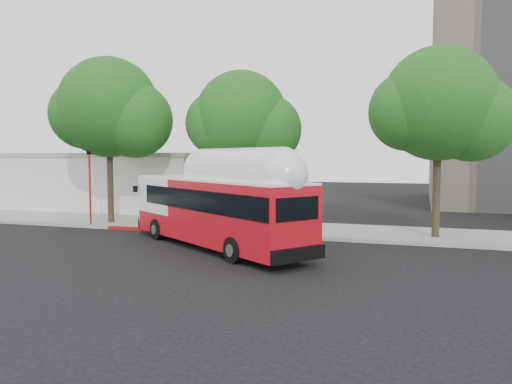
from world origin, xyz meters
TOP-DOWN VIEW (x-y plane):
  - ground at (0.00, 0.00)m, footprint 120.00×120.00m
  - sidewalk at (0.00, 6.50)m, footprint 60.00×5.00m
  - curb_strip at (0.00, 3.90)m, footprint 60.00×0.30m
  - red_curb_segment at (-3.00, 3.90)m, footprint 10.00×0.32m
  - street_tree_left at (-8.53, 5.56)m, footprint 6.67×5.80m
  - street_tree_mid at (-0.59, 6.06)m, footprint 5.75×5.00m
  - street_tree_right at (9.44, 5.86)m, footprint 6.21×5.40m
  - low_commercial_bldg at (-14.00, 14.00)m, footprint 16.20×10.20m
  - transit_bus at (-0.08, 0.34)m, footprint 10.74×8.41m
  - signal_pole at (-9.62, 4.42)m, footprint 0.12×0.41m

SIDE VIEW (x-z plane):
  - ground at x=0.00m, z-range 0.00..0.00m
  - sidewalk at x=0.00m, z-range 0.00..0.15m
  - curb_strip at x=0.00m, z-range 0.00..0.15m
  - red_curb_segment at x=-3.00m, z-range 0.00..0.16m
  - transit_bus at x=-0.08m, z-range -0.11..3.36m
  - low_commercial_bldg at x=-14.00m, z-range 0.03..4.28m
  - signal_pole at x=-9.62m, z-range 0.06..4.42m
  - street_tree_mid at x=-0.59m, z-range 1.60..10.22m
  - street_tree_right at x=9.44m, z-range 1.67..10.85m
  - street_tree_left at x=-8.53m, z-range 1.73..11.47m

